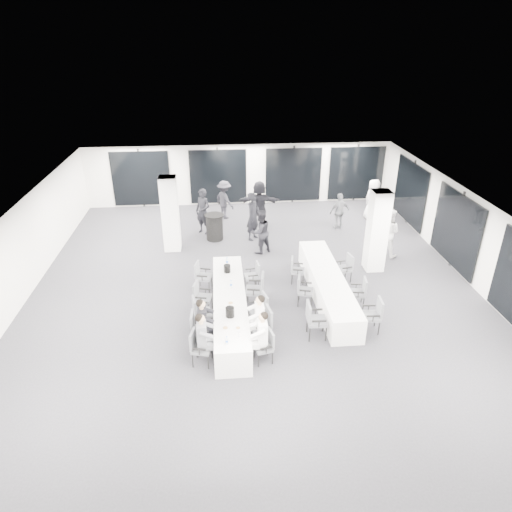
{
  "coord_description": "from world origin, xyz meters",
  "views": [
    {
      "loc": [
        -1.04,
        -12.56,
        7.4
      ],
      "look_at": [
        0.04,
        -0.2,
        1.25
      ],
      "focal_mm": 32.0,
      "sensor_mm": 36.0,
      "label": 1
    }
  ],
  "objects": [
    {
      "name": "standing_guest_d",
      "position": [
        3.88,
        4.58,
        0.86
      ],
      "size": [
        1.15,
        0.87,
        1.73
      ],
      "primitive_type": "imported",
      "rotation": [
        0.0,
        0.0,
        3.48
      ],
      "color": "slate",
      "rests_on": "floor"
    },
    {
      "name": "water_bottle_a",
      "position": [
        -0.97,
        -3.8,
        0.85
      ],
      "size": [
        0.06,
        0.06,
        0.2
      ],
      "primitive_type": "cylinder",
      "color": "silver",
      "rests_on": "banquet_table_main"
    },
    {
      "name": "chair_main_right_far",
      "position": [
        -0.0,
        0.04,
        0.5
      ],
      "size": [
        0.49,
        0.53,
        0.87
      ],
      "rotation": [
        0.0,
        0.0,
        1.69
      ],
      "color": "#52555A",
      "rests_on": "floor"
    },
    {
      "name": "banquet_table_main",
      "position": [
        -0.83,
        -1.66,
        0.38
      ],
      "size": [
        0.9,
        5.0,
        0.75
      ],
      "primitive_type": "cube",
      "color": "silver",
      "rests_on": "floor"
    },
    {
      "name": "chair_side_left_far",
      "position": [
        1.37,
        0.29,
        0.49
      ],
      "size": [
        0.51,
        0.54,
        0.86
      ],
      "rotation": [
        0.0,
        0.0,
        -1.78
      ],
      "color": "#52555A",
      "rests_on": "floor"
    },
    {
      "name": "wine_glass",
      "position": [
        -0.67,
        -3.55,
        0.9
      ],
      "size": [
        0.07,
        0.07,
        0.19
      ],
      "color": "silver",
      "rests_on": "banquet_table_main"
    },
    {
      "name": "chair_main_left_near",
      "position": [
        -1.66,
        -3.51,
        0.53
      ],
      "size": [
        0.56,
        0.58,
        0.92
      ],
      "rotation": [
        0.0,
        0.0,
        -1.8
      ],
      "color": "#52555A",
      "rests_on": "floor"
    },
    {
      "name": "seated_guest_d",
      "position": [
        -0.16,
        -2.82,
        0.81
      ],
      "size": [
        0.5,
        0.38,
        1.44
      ],
      "rotation": [
        0.0,
        0.0,
        1.57
      ],
      "color": "white",
      "rests_on": "floor"
    },
    {
      "name": "standing_guest_a",
      "position": [
        0.28,
        3.85,
        1.08
      ],
      "size": [
        0.97,
        1.01,
        2.15
      ],
      "primitive_type": "imported",
      "rotation": [
        0.0,
        0.0,
        0.97
      ],
      "color": "black",
      "rests_on": "floor"
    },
    {
      "name": "ice_bucket_far",
      "position": [
        -0.85,
        -0.23,
        0.87
      ],
      "size": [
        0.21,
        0.21,
        0.24
      ],
      "primitive_type": "cylinder",
      "color": "black",
      "rests_on": "banquet_table_main"
    },
    {
      "name": "plate_c",
      "position": [
        -0.81,
        -2.03,
        0.76
      ],
      "size": [
        0.21,
        0.21,
        0.03
      ],
      "color": "white",
      "rests_on": "banquet_table_main"
    },
    {
      "name": "standing_guest_e",
      "position": [
        5.57,
        5.49,
        1.01
      ],
      "size": [
        0.98,
        1.14,
        2.01
      ],
      "primitive_type": "imported",
      "rotation": [
        0.0,
        0.0,
        2.06
      ],
      "color": "white",
      "rests_on": "floor"
    },
    {
      "name": "chair_main_left_far",
      "position": [
        -1.66,
        0.1,
        0.53
      ],
      "size": [
        0.56,
        0.59,
        0.93
      ],
      "rotation": [
        0.0,
        0.0,
        -1.79
      ],
      "color": "#52555A",
      "rests_on": "floor"
    },
    {
      "name": "banquet_table_side",
      "position": [
        2.2,
        -0.69,
        0.38
      ],
      "size": [
        0.9,
        5.0,
        0.75
      ],
      "primitive_type": "cube",
      "color": "silver",
      "rests_on": "floor"
    },
    {
      "name": "chair_main_right_fourth",
      "position": [
        0.01,
        -0.98,
        0.59
      ],
      "size": [
        0.6,
        0.64,
        1.04
      ],
      "rotation": [
        0.0,
        0.0,
        1.4
      ],
      "color": "#52555A",
      "rests_on": "floor"
    },
    {
      "name": "chair_main_right_mid",
      "position": [
        0.0,
        -2.0,
        0.54
      ],
      "size": [
        0.58,
        0.6,
        0.95
      ],
      "rotation": [
        0.0,
        0.0,
        1.81
      ],
      "color": "#52555A",
      "rests_on": "floor"
    },
    {
      "name": "standing_guest_f",
      "position": [
        0.66,
        5.34,
        1.07
      ],
      "size": [
        2.04,
        0.99,
        2.14
      ],
      "primitive_type": "imported",
      "rotation": [
        0.0,
        0.0,
        3.02
      ],
      "color": "black",
      "rests_on": "floor"
    },
    {
      "name": "chair_main_right_near",
      "position": [
        -0.0,
        -3.56,
        0.49
      ],
      "size": [
        0.52,
        0.55,
        0.86
      ],
      "rotation": [
        0.0,
        0.0,
        1.8
      ],
      "color": "#52555A",
      "rests_on": "floor"
    },
    {
      "name": "chair_side_right_near",
      "position": [
        3.03,
        -2.56,
        0.56
      ],
      "size": [
        0.53,
        0.59,
        0.98
      ],
      "rotation": [
        0.0,
        0.0,
        1.49
      ],
      "color": "#52555A",
      "rests_on": "floor"
    },
    {
      "name": "column_left",
      "position": [
        -2.8,
        3.2,
        1.4
      ],
      "size": [
        0.6,
        0.6,
        2.8
      ],
      "primitive_type": "cube",
      "color": "white",
      "rests_on": "floor"
    },
    {
      "name": "plate_b",
      "position": [
        -0.67,
        -3.2,
        0.76
      ],
      "size": [
        0.18,
        0.18,
        0.03
      ],
      "color": "white",
      "rests_on": "banquet_table_main"
    },
    {
      "name": "water_bottle_b",
      "position": [
        -0.76,
        -1.14,
        0.85
      ],
      "size": [
        0.07,
        0.07,
        0.21
      ],
      "primitive_type": "cylinder",
      "color": "silver",
      "rests_on": "banquet_table_main"
    },
    {
      "name": "plate_a",
      "position": [
        -0.99,
        -3.17,
        0.76
      ],
      "size": [
        0.21,
        0.21,
        0.03
      ],
      "color": "white",
      "rests_on": "banquet_table_main"
    },
    {
      "name": "ice_bucket_near",
      "position": [
        -0.85,
        -2.65,
        0.88
      ],
      "size": [
        0.23,
        0.23,
        0.26
      ],
      "primitive_type": "cylinder",
      "color": "black",
      "rests_on": "banquet_table_main"
    },
    {
      "name": "chair_main_left_fourth",
      "position": [
        -1.66,
        -1.18,
        0.53
      ],
      "size": [
        0.57,
        0.6,
        0.94
      ],
      "rotation": [
        0.0,
        0.0,
        -1.82
      ],
      "color": "#52555A",
      "rests_on": "floor"
    },
    {
      "name": "chair_side_left_mid",
      "position": [
        1.37,
        -1.04,
        0.52
      ],
      "size": [
        0.56,
        0.59,
        0.92
      ],
      "rotation": [
        0.0,
        0.0,
        -1.83
      ],
      "color": "#52555A",
      "rests_on": "floor"
    },
    {
      "name": "chair_side_left_near",
      "position": [
        1.35,
        -2.69,
        0.59
      ],
      "size": [
        0.54,
        0.6,
        1.04
      ],
      "rotation": [
        0.0,
        0.0,
        -1.6
      ],
      "color": "#52555A",
      "rests_on": "floor"
    },
    {
      "name": "chair_main_left_second",
      "position": [
        -1.67,
        -2.88,
        0.59
      ],
      "size": [
        0.54,
        0.6,
        1.03
      ],
      "rotation": [
        0.0,
        0.0,
        -1.62
      ],
      "color": "#52555A",
      "rests_on": "floor"
    },
    {
      "name": "seated_guest_b",
      "position": [
        -1.5,
        -2.88,
        0.81
      ],
      "size": [
        0.5,
        0.38,
        1.44
      ],
      "rotation": [
        0.0,
        0.0,
        -1.57
      ],
      "color": "black",
      "rests_on": "floor"
    },
    {
      "name": "standing_guest_h",
      "position": [
        4.98,
        2.0,
        1.01
      ],
      "size": [
        1.13,
        1.07,
        2.02
      ],
      "primitive_type": "imported",
      "rotation": [
        0.0,
        0.0,
        2.47
      ],
      "color": "white",
      "rests_on": "floor"
    },
    {
      "name": "room",
      "position": [
        0.89,
        1.11,
        1.39
      ],
      "size": [
        14.04,
        16.04,
        2.84
      ],
      "color": "#26262B",
      "rests_on": "ground"
    },
    {
      "name": "standing_guest_g",
      "position": [
        -1.66,
        4.64,
        1.04
      ],
      "size": [
        0.98,
        0.95,
        2.08
      ],
      "primitive_type": "imported",
      "rotation": [
        0.0,
        0.0,
        -0.65
      ],
      "color": "black",
      "rests_on": "floor"
    },
    {
      "name": "chair_side_right_mid",
      "position": [
        3.02,
        -1.29,
        0.52
      ],
      "size": [
        0.52,
        0.56,
        0.91
      ],
      "rotation": [
        0.0,
        0.0,
        1.42
      ],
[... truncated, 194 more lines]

